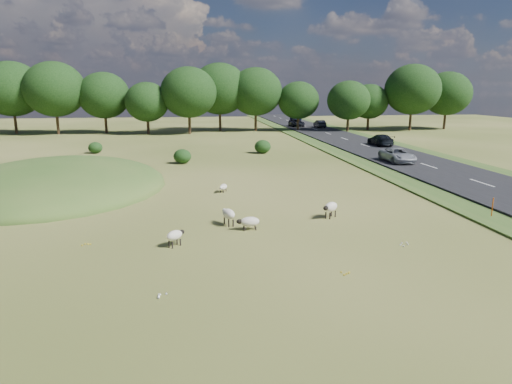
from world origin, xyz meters
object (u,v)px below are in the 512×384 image
marker_post (492,208)px  car_2 (296,123)px  sheep_0 (249,222)px  sheep_3 (175,235)px  car_1 (296,117)px  car_4 (398,155)px  car_5 (320,124)px  sheep_1 (228,214)px  car_0 (380,140)px  sheep_2 (223,187)px  sheep_4 (331,207)px

marker_post → car_2: (3.04, 62.69, 0.35)m
sheep_0 → sheep_3: 4.29m
sheep_3 → car_1: (24.68, 82.15, 0.40)m
car_4 → car_5: same height
sheep_0 → sheep_3: sheep_3 is taller
sheep_0 → sheep_1: sheep_1 is taller
sheep_3 → car_0: bearing=7.9°
car_0 → car_4: 13.63m
sheep_1 → sheep_2: sheep_1 is taller
sheep_3 → car_4: 29.77m
sheep_2 → car_4: 20.43m
car_0 → marker_post: bearing=77.9°
sheep_0 → car_4: 25.70m
sheep_1 → sheep_2: bearing=-20.6°
sheep_4 → car_2: 62.54m
car_2 → sheep_0: bearing=-105.2°
sheep_0 → car_1: size_ratio=0.26×
sheep_0 → car_5: car_5 is taller
sheep_2 → car_2: size_ratio=0.21×
car_0 → car_1: 47.84m
sheep_4 → car_2: car_2 is taller
marker_post → sheep_3: (-17.84, -2.33, -0.06)m
car_5 → sheep_1: bearing=69.7°
sheep_0 → marker_post: bearing=179.5°
marker_post → sheep_2: marker_post is taller
sheep_3 → car_4: bearing=-0.9°
sheep_1 → sheep_4: size_ratio=1.09×
car_1 → car_5: size_ratio=1.17×
sheep_2 → car_2: 56.65m
sheep_3 → car_2: 68.29m
car_2 → car_4: car_2 is taller
sheep_1 → sheep_3: (-2.76, -3.05, -0.09)m
sheep_0 → sheep_3: (-3.77, -2.05, 0.10)m
marker_post → car_1: (6.84, 79.83, 0.34)m
car_2 → sheep_2: bearing=-108.3°
sheep_0 → car_0: (20.91, 32.26, 0.50)m
sheep_1 → car_1: car_1 is taller
car_2 → car_5: car_2 is taller
car_1 → marker_post: bearing=85.1°
marker_post → sheep_1: (-15.08, 0.72, 0.04)m
marker_post → sheep_0: size_ratio=0.97×
sheep_0 → car_2: (17.11, 62.97, 0.50)m
car_0 → car_5: car_0 is taller
sheep_2 → car_0: bearing=163.6°
car_5 → sheep_3: bearing=68.4°
sheep_4 → car_1: car_1 is taller
car_0 → car_1: bearing=-90.0°
sheep_2 → car_1: (21.62, 70.90, 0.57)m
sheep_3 → car_2: size_ratio=0.20×
sheep_3 → sheep_0: bearing=-17.8°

